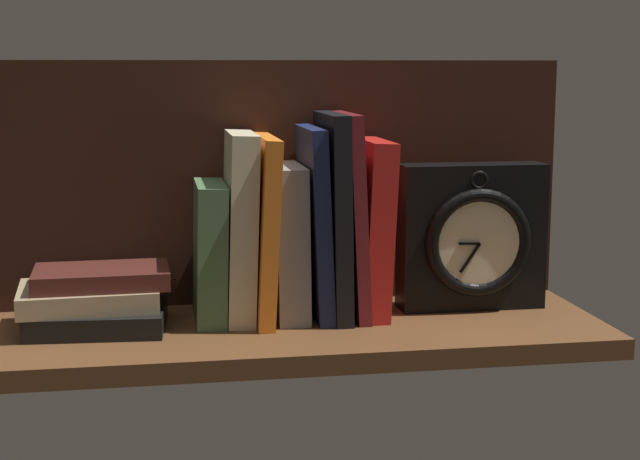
% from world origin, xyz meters
% --- Properties ---
extents(ground_plane, '(0.78, 0.27, 0.03)m').
position_xyz_m(ground_plane, '(0.00, 0.00, -0.01)').
color(ground_plane, brown).
extents(back_panel, '(0.78, 0.01, 0.33)m').
position_xyz_m(back_panel, '(0.00, 0.13, 0.16)').
color(back_panel, black).
rests_on(back_panel, ground_plane).
extents(book_green_romantic, '(0.04, 0.13, 0.18)m').
position_xyz_m(book_green_romantic, '(-0.10, 0.04, 0.09)').
color(book_green_romantic, '#476B44').
rests_on(book_green_romantic, ground_plane).
extents(book_cream_twain, '(0.04, 0.13, 0.24)m').
position_xyz_m(book_cream_twain, '(-0.06, 0.04, 0.12)').
color(book_cream_twain, beige).
rests_on(book_cream_twain, ground_plane).
extents(book_orange_pandolfini, '(0.03, 0.16, 0.23)m').
position_xyz_m(book_orange_pandolfini, '(-0.03, 0.04, 0.12)').
color(book_orange_pandolfini, orange).
rests_on(book_orange_pandolfini, ground_plane).
extents(book_gray_chess, '(0.04, 0.13, 0.20)m').
position_xyz_m(book_gray_chess, '(0.00, 0.04, 0.10)').
color(book_gray_chess, gray).
rests_on(book_gray_chess, ground_plane).
extents(book_navy_bierce, '(0.03, 0.14, 0.24)m').
position_xyz_m(book_navy_bierce, '(0.04, 0.04, 0.12)').
color(book_navy_bierce, '#192147').
rests_on(book_navy_bierce, ground_plane).
extents(book_black_skeptic, '(0.03, 0.15, 0.26)m').
position_xyz_m(book_black_skeptic, '(0.06, 0.04, 0.13)').
color(book_black_skeptic, black).
rests_on(book_black_skeptic, ground_plane).
extents(book_maroon_dawkins, '(0.03, 0.14, 0.26)m').
position_xyz_m(book_maroon_dawkins, '(0.08, 0.04, 0.13)').
color(book_maroon_dawkins, maroon).
rests_on(book_maroon_dawkins, ground_plane).
extents(book_red_requiem, '(0.04, 0.14, 0.23)m').
position_xyz_m(book_red_requiem, '(0.11, 0.04, 0.11)').
color(book_red_requiem, red).
rests_on(book_red_requiem, ground_plane).
extents(framed_clock, '(0.19, 0.07, 0.19)m').
position_xyz_m(framed_clock, '(0.25, 0.04, 0.10)').
color(framed_clock, black).
rests_on(framed_clock, ground_plane).
extents(book_stack_side, '(0.19, 0.14, 0.07)m').
position_xyz_m(book_stack_side, '(-0.24, 0.02, 0.04)').
color(book_stack_side, black).
rests_on(book_stack_side, ground_plane).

